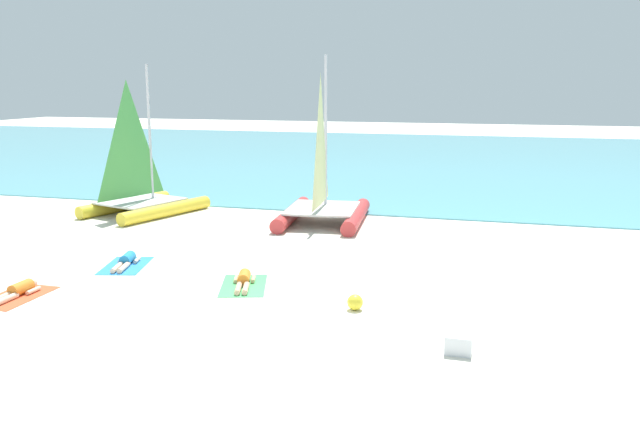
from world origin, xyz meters
name	(u,v)px	position (x,y,z in m)	size (l,w,h in m)	color
ground_plane	(357,220)	(0.00, 10.00, 0.00)	(120.00, 120.00, 0.00)	silver
ocean_water	(426,158)	(0.00, 30.88, 0.03)	(120.00, 40.00, 0.05)	#5BB2C1
sailboat_yellow	(142,193)	(-8.22, 8.76, 0.85)	(3.96, 4.99, 5.69)	yellow
sailboat_red	(323,199)	(-1.08, 9.09, 0.89)	(3.38, 4.86, 5.97)	#CC3838
towel_left	(16,297)	(-5.83, -1.11, 0.01)	(1.10, 1.90, 0.01)	#EA5933
sunbather_left	(17,291)	(-5.83, -1.04, 0.13)	(0.54, 1.56, 0.30)	orange
towel_middle	(126,266)	(-4.81, 2.03, 0.01)	(1.10, 1.90, 0.01)	#338CD8
sunbather_middle	(126,261)	(-4.83, 2.10, 0.13)	(0.78, 1.55, 0.30)	#268CCC
towel_right	(244,286)	(-0.95, 1.20, 0.01)	(1.10, 1.90, 0.01)	#4CB266
sunbather_right	(244,280)	(-0.97, 1.26, 0.13)	(0.84, 1.54, 0.30)	orange
beach_ball	(355,302)	(2.15, 0.20, 0.18)	(0.36, 0.36, 0.36)	yellow
cooler_box	(458,345)	(4.57, -1.67, 0.18)	(0.50, 0.36, 0.36)	white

